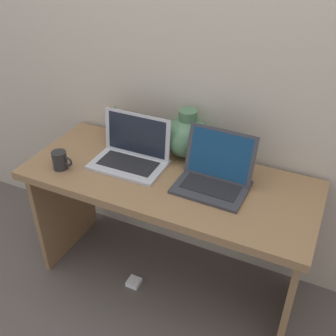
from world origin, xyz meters
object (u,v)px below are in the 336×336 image
Objects in this scene: laptop_left at (132,151)px; laptop_right at (215,172)px; coffee_mug at (60,160)px; pen_cup at (116,128)px; power_brick at (134,282)px; green_vase at (187,136)px.

laptop_left is 1.10× the size of laptop_right.
coffee_mug is 0.58× the size of pen_cup.
laptop_left reaches higher than coffee_mug.
laptop_right reaches higher than pen_cup.
pen_cup reaches higher than coffee_mug.
pen_cup is (-0.64, 0.18, -0.01)m from laptop_right.
laptop_left is 3.27× the size of coffee_mug.
coffee_mug is (-0.72, -0.20, -0.02)m from laptop_right.
power_brick is at bearing 5.57° from coffee_mug.
laptop_left is 0.77m from power_brick.
green_vase is 1.29× the size of pen_cup.
green_vase is at bearing 139.44° from laptop_right.
laptop_left is 5.12× the size of power_brick.
laptop_right reaches higher than laptop_left.
power_brick is (0.26, -0.34, -0.74)m from pen_cup.
laptop_left is 1.46× the size of green_vase.
laptop_left is at bearing -140.26° from green_vase.
laptop_right is 1.33× the size of green_vase.
green_vase is at bearing 66.08° from power_brick.
laptop_right is at bearing -15.90° from pen_cup.
coffee_mug is 0.38m from pen_cup.
laptop_right reaches higher than coffee_mug.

